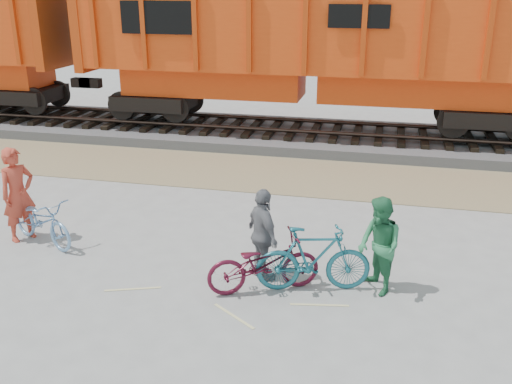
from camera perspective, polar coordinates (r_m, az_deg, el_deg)
ground at (r=9.85m, az=-4.92°, el=-8.07°), size 120.00×120.00×0.00m
gravel_strip at (r=14.76m, az=1.60°, el=1.83°), size 120.00×3.00×0.02m
ballast_bed at (r=18.02m, az=3.85°, el=5.66°), size 120.00×4.00×0.30m
track at (r=17.95m, az=3.87°, el=6.66°), size 120.00×2.60×0.24m
hopper_car_center at (r=17.46m, az=5.67°, el=14.66°), size 14.00×3.13×4.65m
bicycle_blue at (r=11.43m, az=-20.63°, el=-2.71°), size 1.83×1.27×0.91m
bicycle_teal at (r=9.11m, az=5.76°, el=-6.67°), size 1.90×0.96×1.10m
bicycle_maroon at (r=9.08m, az=0.76°, el=-7.17°), size 1.91×1.38×0.96m
person_solo at (r=11.63m, az=-22.69°, el=-0.22°), size 0.69×0.79×1.82m
person_man at (r=9.14m, az=12.23°, el=-5.30°), size 0.91×0.97×1.58m
person_woman at (r=9.32m, az=0.70°, el=-4.31°), size 0.87×0.96×1.58m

